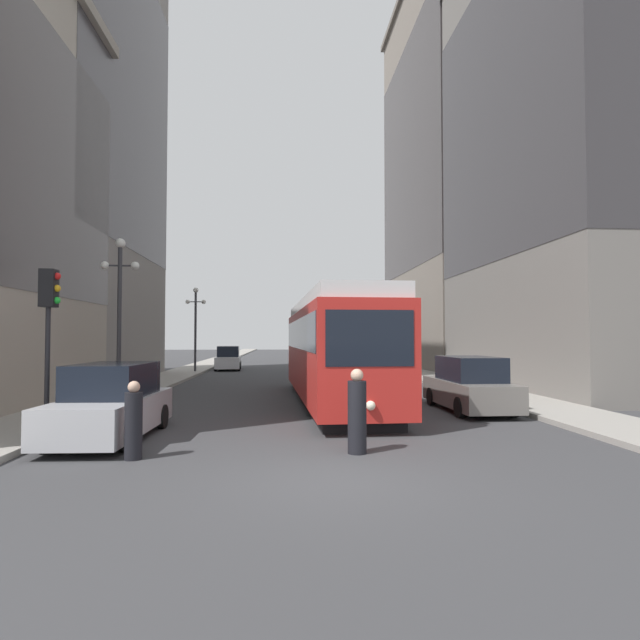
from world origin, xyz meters
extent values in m
plane|color=#38383A|center=(0.00, 0.00, 0.00)|extent=(200.00, 200.00, 0.00)
cube|color=gray|center=(-7.86, 40.00, 0.07)|extent=(2.71, 120.00, 0.15)
cube|color=gray|center=(7.86, 40.00, 0.07)|extent=(2.71, 120.00, 0.15)
cube|color=black|center=(0.82, 10.51, 0.17)|extent=(2.70, 12.82, 0.35)
cube|color=red|center=(0.82, 10.51, 1.90)|extent=(3.13, 13.94, 3.10)
cube|color=black|center=(0.82, 10.51, 2.60)|extent=(3.14, 13.39, 1.08)
cube|color=silver|center=(0.82, 10.51, 3.67)|extent=(2.91, 13.66, 0.44)
cube|color=black|center=(1.08, 3.61, 2.44)|extent=(2.21, 0.16, 1.40)
sphere|color=#F2EACC|center=(1.09, 3.54, 0.80)|extent=(0.24, 0.24, 0.24)
cube|color=black|center=(3.78, 27.33, 0.17)|extent=(2.33, 10.40, 0.35)
cube|color=silver|center=(3.78, 27.33, 1.90)|extent=(2.73, 11.30, 3.10)
cube|color=black|center=(3.78, 27.33, 2.44)|extent=(2.75, 10.85, 1.30)
cube|color=black|center=(3.86, 21.72, 2.21)|extent=(2.30, 0.11, 1.71)
cylinder|color=black|center=(-6.10, 2.53, 0.32)|extent=(0.20, 0.65, 0.64)
cylinder|color=black|center=(-6.01, 5.42, 0.32)|extent=(0.20, 0.65, 0.64)
cylinder|color=black|center=(-4.39, 2.48, 0.32)|extent=(0.20, 0.65, 0.64)
cylinder|color=black|center=(-4.30, 5.37, 0.32)|extent=(0.20, 0.65, 0.64)
cube|color=#B2B2B7|center=(-5.20, 3.95, 0.60)|extent=(1.94, 4.73, 0.84)
cube|color=black|center=(-5.20, 4.07, 1.42)|extent=(1.66, 2.62, 0.80)
cylinder|color=black|center=(-5.98, 29.47, 0.32)|extent=(0.22, 0.65, 0.64)
cylinder|color=black|center=(-6.13, 32.11, 0.32)|extent=(0.22, 0.65, 0.64)
cylinder|color=black|center=(-4.27, 29.57, 0.32)|extent=(0.22, 0.65, 0.64)
cylinder|color=black|center=(-4.42, 32.20, 0.32)|extent=(0.22, 0.65, 0.64)
cube|color=silver|center=(-5.20, 30.84, 0.60)|extent=(2.04, 4.35, 0.84)
cube|color=black|center=(-5.21, 30.94, 1.42)|extent=(1.71, 2.43, 0.80)
cylinder|color=black|center=(6.04, 9.49, 0.32)|extent=(0.19, 0.64, 0.64)
cylinder|color=black|center=(6.07, 6.56, 0.32)|extent=(0.19, 0.64, 0.64)
cylinder|color=black|center=(4.33, 9.48, 0.32)|extent=(0.19, 0.64, 0.64)
cylinder|color=black|center=(4.36, 6.55, 0.32)|extent=(0.19, 0.64, 0.64)
cube|color=slate|center=(5.20, 8.02, 0.60)|extent=(1.84, 4.74, 0.84)
cube|color=black|center=(5.20, 7.90, 1.42)|extent=(1.61, 2.61, 0.80)
cylinder|color=black|center=(-4.06, 1.78, 0.67)|extent=(0.35, 0.35, 1.35)
sphere|color=tan|center=(-4.06, 1.78, 1.46)|extent=(0.24, 0.24, 0.24)
cylinder|color=black|center=(0.53, 1.98, 0.77)|extent=(0.40, 0.40, 1.53)
sphere|color=tan|center=(0.53, 1.98, 1.65)|extent=(0.27, 0.27, 0.27)
cylinder|color=#232328|center=(-6.90, 4.37, 2.16)|extent=(0.12, 0.12, 4.02)
cube|color=black|center=(-6.90, 4.37, 3.69)|extent=(0.36, 0.36, 0.95)
sphere|color=red|center=(-6.70, 4.37, 4.00)|extent=(0.18, 0.18, 0.18)
sphere|color=gold|center=(-6.70, 4.37, 3.69)|extent=(0.18, 0.18, 0.18)
sphere|color=green|center=(-6.70, 4.37, 3.39)|extent=(0.18, 0.18, 0.18)
cylinder|color=#333338|center=(-7.10, 10.60, 2.98)|extent=(0.16, 0.16, 5.67)
sphere|color=white|center=(-7.10, 10.60, 5.98)|extent=(0.36, 0.36, 0.36)
sphere|color=white|center=(-7.65, 10.60, 5.14)|extent=(0.31, 0.31, 0.31)
sphere|color=white|center=(-6.55, 10.60, 5.14)|extent=(0.31, 0.31, 0.31)
cube|color=#333338|center=(-7.10, 10.60, 5.14)|extent=(1.10, 0.06, 0.06)
cylinder|color=#333338|center=(-7.10, 27.28, 2.89)|extent=(0.16, 0.16, 5.47)
sphere|color=white|center=(-7.10, 27.28, 5.78)|extent=(0.36, 0.36, 0.36)
sphere|color=white|center=(-7.65, 27.28, 4.96)|extent=(0.31, 0.31, 0.31)
sphere|color=white|center=(-6.55, 27.28, 4.96)|extent=(0.31, 0.31, 0.31)
cube|color=#333338|center=(-7.10, 27.28, 4.96)|extent=(1.10, 0.06, 0.06)
cube|color=gray|center=(-14.48, 19.54, 14.41)|extent=(10.54, 15.77, 28.82)
cube|color=#423F43|center=(-14.48, 19.54, 15.85)|extent=(10.58, 15.81, 17.29)
cube|color=slate|center=(16.49, 15.29, 12.32)|extent=(14.56, 15.37, 24.64)
cube|color=#383538|center=(16.49, 15.29, 13.55)|extent=(14.60, 15.41, 14.78)
cube|color=slate|center=(14.86, 32.60, 15.89)|extent=(11.30, 18.57, 31.77)
cube|color=#3D3838|center=(14.86, 32.60, 17.47)|extent=(11.34, 18.61, 19.06)
camera|label=1|loc=(-1.06, -8.89, 2.45)|focal=28.84mm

